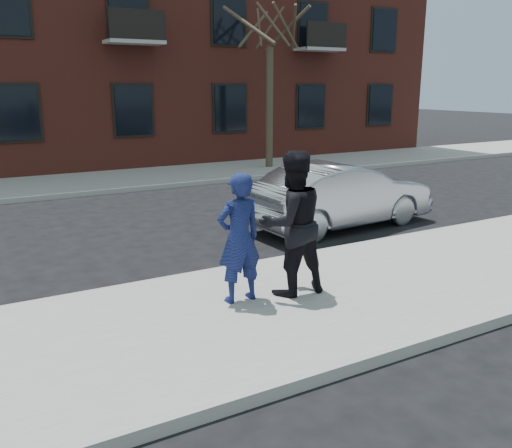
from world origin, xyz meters
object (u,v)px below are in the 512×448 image
silver_sedan (341,195)px  man_peacoat (292,224)px  street_tree (270,12)px  man_hoodie (239,238)px

silver_sedan → man_peacoat: man_peacoat is taller
man_peacoat → street_tree: bearing=-117.2°
street_tree → man_peacoat: (-6.16, -10.93, -4.35)m
man_peacoat → silver_sedan: bearing=-134.8°
man_peacoat → man_hoodie: bearing=-4.9°
street_tree → silver_sedan: bearing=-110.0°
man_hoodie → man_peacoat: 0.80m
street_tree → man_peacoat: street_tree is taller
street_tree → man_hoodie: (-6.95, -10.83, -4.48)m
silver_sedan → man_hoodie: size_ratio=2.42×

